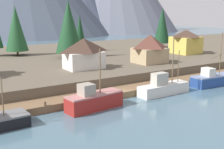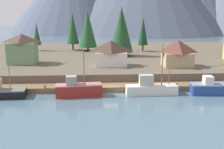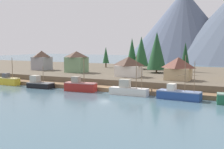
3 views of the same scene
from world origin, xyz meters
TOP-DOWN VIEW (x-y plane):
  - ground_plane at (0.00, 20.00)m, footprint 400.00×400.00m
  - dock at (0.00, 1.99)m, footprint 80.00×4.00m
  - shoreline_bank at (0.00, 32.00)m, footprint 400.00×56.00m
  - fishing_boat_red at (-5.96, -1.83)m, footprint 8.19×3.36m
  - fishing_boat_white at (6.93, -1.41)m, footprint 9.15×2.57m
  - fishing_boat_blue at (18.66, -1.84)m, footprint 9.26×3.41m
  - house_yellow at (32.46, 17.99)m, footprint 6.51×6.52m
  - house_white at (0.60, 13.28)m, footprint 7.24×4.69m
  - house_tan at (15.14, 11.73)m, footprint 6.48×5.50m
  - conifer_near_left at (36.40, 31.28)m, footprint 4.84×4.84m
  - conifer_mid_right at (4.19, 27.42)m, footprint 6.21×6.21m
  - conifer_back_left at (-4.94, 37.61)m, footprint 5.38×5.38m
  - conifer_back_right at (11.36, 35.98)m, footprint 2.93×2.93m

SIDE VIEW (x-z plane):
  - ground_plane at x=0.00m, z-range -1.00..0.00m
  - dock at x=0.00m, z-range -0.30..1.30m
  - fishing_boat_blue at x=18.66m, z-range -3.62..5.81m
  - fishing_boat_white at x=6.93m, z-range -3.43..5.72m
  - shoreline_bank at x=0.00m, z-range 0.00..2.50m
  - fishing_boat_red at x=-5.96m, z-range -2.76..5.33m
  - house_white at x=0.60m, z-range 2.57..8.24m
  - house_tan at x=15.14m, z-range 2.57..8.44m
  - house_yellow at x=32.46m, z-range 2.56..8.60m
  - conifer_back_right at x=11.36m, z-range 3.43..13.28m
  - conifer_back_left at x=-4.94m, z-range 3.08..15.02m
  - conifer_near_left at x=36.40m, z-range 3.19..15.04m
  - conifer_mid_right at x=4.19m, z-range 3.06..16.14m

